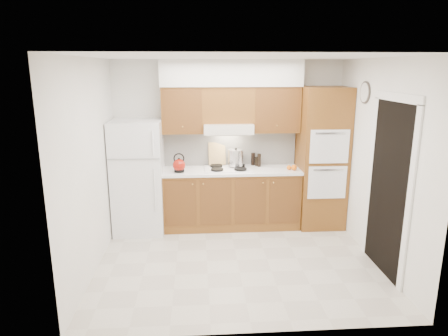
# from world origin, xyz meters

# --- Properties ---
(floor) EXTENTS (3.60, 3.60, 0.00)m
(floor) POSITION_xyz_m (0.00, 0.00, 0.00)
(floor) COLOR beige
(floor) RESTS_ON ground
(ceiling) EXTENTS (3.60, 3.60, 0.00)m
(ceiling) POSITION_xyz_m (0.00, 0.00, 2.60)
(ceiling) COLOR white
(ceiling) RESTS_ON wall_back
(wall_back) EXTENTS (3.60, 0.02, 2.60)m
(wall_back) POSITION_xyz_m (0.00, 1.50, 1.30)
(wall_back) COLOR white
(wall_back) RESTS_ON floor
(wall_left) EXTENTS (0.02, 3.00, 2.60)m
(wall_left) POSITION_xyz_m (-1.80, 0.00, 1.30)
(wall_left) COLOR white
(wall_left) RESTS_ON floor
(wall_right) EXTENTS (0.02, 3.00, 2.60)m
(wall_right) POSITION_xyz_m (1.80, 0.00, 1.30)
(wall_right) COLOR white
(wall_right) RESTS_ON floor
(fridge) EXTENTS (0.75, 0.72, 1.72)m
(fridge) POSITION_xyz_m (-1.41, 1.14, 0.86)
(fridge) COLOR white
(fridge) RESTS_ON floor
(base_cabinets) EXTENTS (2.11, 0.60, 0.90)m
(base_cabinets) POSITION_xyz_m (0.02, 1.20, 0.45)
(base_cabinets) COLOR brown
(base_cabinets) RESTS_ON floor
(countertop) EXTENTS (2.13, 0.62, 0.04)m
(countertop) POSITION_xyz_m (0.03, 1.19, 0.92)
(countertop) COLOR white
(countertop) RESTS_ON base_cabinets
(backsplash) EXTENTS (2.11, 0.03, 0.56)m
(backsplash) POSITION_xyz_m (0.02, 1.49, 1.22)
(backsplash) COLOR white
(backsplash) RESTS_ON countertop
(oven_cabinet) EXTENTS (0.70, 0.65, 2.20)m
(oven_cabinet) POSITION_xyz_m (1.44, 1.18, 1.10)
(oven_cabinet) COLOR brown
(oven_cabinet) RESTS_ON floor
(upper_cab_left) EXTENTS (0.63, 0.33, 0.70)m
(upper_cab_left) POSITION_xyz_m (-0.71, 1.33, 1.85)
(upper_cab_left) COLOR brown
(upper_cab_left) RESTS_ON wall_back
(upper_cab_right) EXTENTS (0.73, 0.33, 0.70)m
(upper_cab_right) POSITION_xyz_m (0.72, 1.33, 1.85)
(upper_cab_right) COLOR brown
(upper_cab_right) RESTS_ON wall_back
(range_hood) EXTENTS (0.75, 0.45, 0.15)m
(range_hood) POSITION_xyz_m (-0.02, 1.27, 1.57)
(range_hood) COLOR silver
(range_hood) RESTS_ON wall_back
(upper_cab_over_hood) EXTENTS (0.75, 0.33, 0.55)m
(upper_cab_over_hood) POSITION_xyz_m (-0.02, 1.33, 1.92)
(upper_cab_over_hood) COLOR brown
(upper_cab_over_hood) RESTS_ON range_hood
(soffit) EXTENTS (2.13, 0.36, 0.40)m
(soffit) POSITION_xyz_m (0.03, 1.32, 2.40)
(soffit) COLOR silver
(soffit) RESTS_ON wall_back
(cooktop) EXTENTS (0.74, 0.50, 0.01)m
(cooktop) POSITION_xyz_m (-0.02, 1.21, 0.95)
(cooktop) COLOR white
(cooktop) RESTS_ON countertop
(doorway) EXTENTS (0.02, 0.90, 2.10)m
(doorway) POSITION_xyz_m (1.79, -0.35, 1.05)
(doorway) COLOR black
(doorway) RESTS_ON floor
(wall_clock) EXTENTS (0.02, 0.30, 0.30)m
(wall_clock) POSITION_xyz_m (1.79, 0.55, 2.15)
(wall_clock) COLOR #3F3833
(wall_clock) RESTS_ON wall_right
(kettle) EXTENTS (0.23, 0.23, 0.19)m
(kettle) POSITION_xyz_m (-0.78, 1.07, 1.05)
(kettle) COLOR maroon
(kettle) RESTS_ON countertop
(cutting_board) EXTENTS (0.28, 0.11, 0.36)m
(cutting_board) POSITION_xyz_m (-0.19, 1.44, 1.14)
(cutting_board) COLOR tan
(cutting_board) RESTS_ON countertop
(stock_pot) EXTENTS (0.31, 0.31, 0.25)m
(stock_pot) POSITION_xyz_m (0.10, 1.31, 1.09)
(stock_pot) COLOR silver
(stock_pot) RESTS_ON cooktop
(condiment_a) EXTENTS (0.07, 0.07, 0.21)m
(condiment_a) POSITION_xyz_m (0.48, 1.34, 1.04)
(condiment_a) COLOR black
(condiment_a) RESTS_ON countertop
(condiment_b) EXTENTS (0.08, 0.08, 0.20)m
(condiment_b) POSITION_xyz_m (0.40, 1.45, 1.04)
(condiment_b) COLOR black
(condiment_b) RESTS_ON countertop
(condiment_c) EXTENTS (0.06, 0.06, 0.15)m
(condiment_c) POSITION_xyz_m (0.45, 1.38, 1.01)
(condiment_c) COLOR black
(condiment_c) RESTS_ON countertop
(orange_near) EXTENTS (0.10, 0.10, 0.09)m
(orange_near) POSITION_xyz_m (0.98, 1.06, 0.98)
(orange_near) COLOR #FF620D
(orange_near) RESTS_ON countertop
(orange_far) EXTENTS (0.08, 0.08, 0.07)m
(orange_far) POSITION_xyz_m (0.91, 1.10, 0.98)
(orange_far) COLOR #FF9D0D
(orange_far) RESTS_ON countertop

